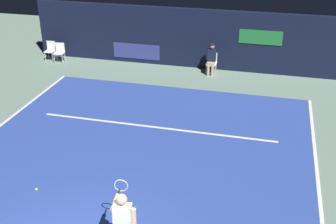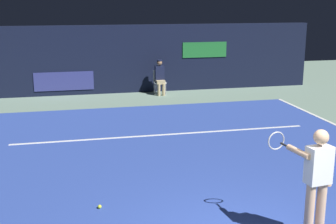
% 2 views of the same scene
% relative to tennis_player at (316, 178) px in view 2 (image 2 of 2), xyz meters
% --- Properties ---
extents(ground_plane, '(29.78, 29.78, 0.00)m').
position_rel_tennis_player_xyz_m(ground_plane, '(-1.00, 3.94, -0.99)').
color(ground_plane, slate).
extents(court_surface, '(10.16, 10.67, 0.01)m').
position_rel_tennis_player_xyz_m(court_surface, '(-1.00, 3.94, -0.98)').
color(court_surface, '#2D479E').
rests_on(court_surface, ground).
extents(line_service, '(7.93, 0.10, 0.01)m').
position_rel_tennis_player_xyz_m(line_service, '(-1.00, 5.80, -0.97)').
color(line_service, white).
rests_on(line_service, court_surface).
extents(back_wall, '(14.65, 0.33, 2.60)m').
position_rel_tennis_player_xyz_m(back_wall, '(-1.00, 11.88, 0.31)').
color(back_wall, black).
rests_on(back_wall, ground).
extents(tennis_player, '(0.72, 0.93, 1.73)m').
position_rel_tennis_player_xyz_m(tennis_player, '(0.00, 0.00, 0.00)').
color(tennis_player, '#DBAD89').
rests_on(tennis_player, ground).
extents(line_judge_on_chair, '(0.44, 0.53, 1.32)m').
position_rel_tennis_player_xyz_m(line_judge_on_chair, '(-0.01, 11.13, -0.30)').
color(line_judge_on_chair, white).
rests_on(line_judge_on_chair, ground).
extents(tennis_ball, '(0.07, 0.07, 0.07)m').
position_rel_tennis_player_xyz_m(tennis_ball, '(-3.04, 1.73, -0.94)').
color(tennis_ball, '#CCE033').
rests_on(tennis_ball, court_surface).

